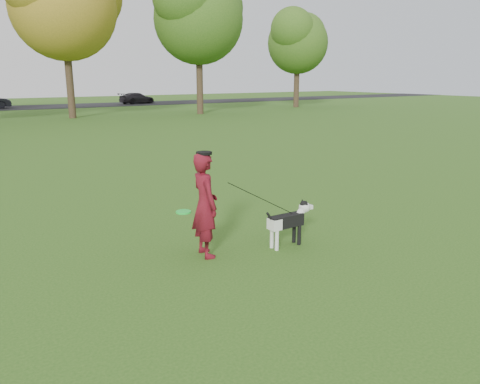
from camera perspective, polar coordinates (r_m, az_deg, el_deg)
ground at (r=8.10m, az=-1.27°, el=-6.19°), size 120.00×120.00×0.00m
man at (r=7.32m, az=-4.29°, el=-1.59°), size 0.46×0.65×1.66m
dog at (r=7.87m, az=6.06°, el=-3.32°), size 1.00×0.20×0.76m
car_right at (r=49.80m, az=-12.45°, el=11.11°), size 4.04×2.47×1.09m
man_held_items at (r=7.63m, az=2.73°, el=-0.88°), size 2.06×0.51×1.17m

